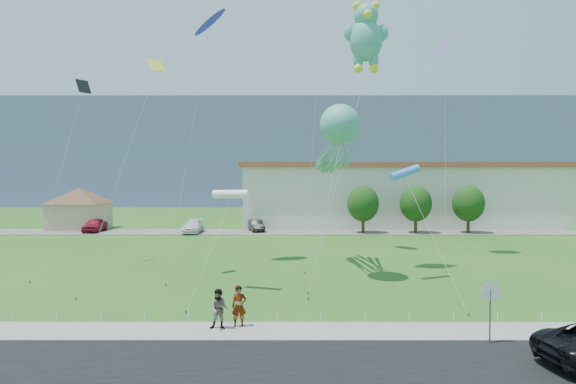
{
  "coord_description": "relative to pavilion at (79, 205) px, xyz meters",
  "views": [
    {
      "loc": [
        1.54,
        -24.31,
        6.74
      ],
      "look_at": [
        1.48,
        8.0,
        5.61
      ],
      "focal_mm": 32.0,
      "sensor_mm": 36.0,
      "label": 1
    }
  ],
  "objects": [
    {
      "name": "ground",
      "position": [
        24.0,
        -38.0,
        -3.02
      ],
      "size": [
        160.0,
        160.0,
        0.0
      ],
      "primitive_type": "plane",
      "color": "#285016",
      "rests_on": "ground"
    },
    {
      "name": "road",
      "position": [
        24.0,
        -46.0,
        -2.99
      ],
      "size": [
        80.0,
        8.0,
        0.06
      ],
      "primitive_type": "cube",
      "color": "black",
      "rests_on": "ground"
    },
    {
      "name": "sidewalk",
      "position": [
        24.0,
        -40.75,
        -2.97
      ],
      "size": [
        80.0,
        2.5,
        0.1
      ],
      "primitive_type": "cube",
      "color": "gray",
      "rests_on": "ground"
    },
    {
      "name": "parking_strip",
      "position": [
        24.0,
        -3.0,
        -2.99
      ],
      "size": [
        70.0,
        6.0,
        0.06
      ],
      "primitive_type": "cube",
      "color": "#59544C",
      "rests_on": "ground"
    },
    {
      "name": "hill_ridge",
      "position": [
        24.0,
        82.0,
        9.48
      ],
      "size": [
        160.0,
        50.0,
        25.0
      ],
      "primitive_type": "cube",
      "color": "slate",
      "rests_on": "ground"
    },
    {
      "name": "pavilion",
      "position": [
        0.0,
        0.0,
        0.0
      ],
      "size": [
        9.2,
        9.2,
        5.0
      ],
      "color": "tan",
      "rests_on": "ground"
    },
    {
      "name": "warehouse",
      "position": [
        50.0,
        6.0,
        1.1
      ],
      "size": [
        61.0,
        15.0,
        8.2
      ],
      "color": "beige",
      "rests_on": "ground"
    },
    {
      "name": "stop_sign",
      "position": [
        33.5,
        -42.21,
        -1.15
      ],
      "size": [
        0.8,
        0.07,
        2.5
      ],
      "color": "slate",
      "rests_on": "ground"
    },
    {
      "name": "rope_fence",
      "position": [
        24.0,
        -39.3,
        -2.77
      ],
      "size": [
        26.05,
        0.05,
        0.5
      ],
      "color": "white",
      "rests_on": "ground"
    },
    {
      "name": "tree_near",
      "position": [
        34.0,
        -4.0,
        0.36
      ],
      "size": [
        3.6,
        3.6,
        5.47
      ],
      "color": "#3F2B19",
      "rests_on": "ground"
    },
    {
      "name": "tree_mid",
      "position": [
        40.0,
        -4.0,
        0.36
      ],
      "size": [
        3.6,
        3.6,
        5.47
      ],
      "color": "#3F2B19",
      "rests_on": "ground"
    },
    {
      "name": "tree_far",
      "position": [
        46.0,
        -4.0,
        0.36
      ],
      "size": [
        3.6,
        3.6,
        5.47
      ],
      "color": "#3F2B19",
      "rests_on": "ground"
    },
    {
      "name": "pedestrian_left",
      "position": [
        23.36,
        -40.16,
        -2.03
      ],
      "size": [
        0.72,
        0.55,
        1.78
      ],
      "primitive_type": "imported",
      "rotation": [
        0.0,
        0.0,
        0.2
      ],
      "color": "gray",
      "rests_on": "sidewalk"
    },
    {
      "name": "pedestrian_right",
      "position": [
        22.55,
        -40.53,
        -2.06
      ],
      "size": [
        0.86,
        0.68,
        1.72
      ],
      "primitive_type": "imported",
      "rotation": [
        0.0,
        0.0,
        -0.04
      ],
      "color": "gray",
      "rests_on": "sidewalk"
    },
    {
      "name": "parked_car_red",
      "position": [
        3.01,
        -3.07,
        -2.19
      ],
      "size": [
        1.86,
        4.54,
        1.54
      ],
      "primitive_type": "imported",
      "rotation": [
        0.0,
        0.0,
        0.01
      ],
      "color": "maroon",
      "rests_on": "parking_strip"
    },
    {
      "name": "parked_car_white",
      "position": [
        14.58,
        -3.95,
        -2.25
      ],
      "size": [
        2.02,
        4.93,
        1.43
      ],
      "primitive_type": "imported",
      "rotation": [
        0.0,
        0.0,
        -0.0
      ],
      "color": "silver",
      "rests_on": "parking_strip"
    },
    {
      "name": "parked_car_black",
      "position": [
        21.69,
        -2.41,
        -2.3
      ],
      "size": [
        2.33,
        4.27,
        1.33
      ],
      "primitive_type": "imported",
      "rotation": [
        0.0,
        0.0,
        0.24
      ],
      "color": "black",
      "rests_on": "parking_strip"
    },
    {
      "name": "octopus_kite",
      "position": [
        28.8,
        -28.02,
        6.01
      ],
      "size": [
        3.56,
        13.04,
        11.2
      ],
      "color": "teal",
      "rests_on": "ground"
    },
    {
      "name": "teddy_bear_kite",
      "position": [
        30.9,
        -26.34,
        13.38
      ],
      "size": [
        5.88,
        8.57,
        18.74
      ],
      "color": "teal",
      "rests_on": "ground"
    },
    {
      "name": "small_kite_blue",
      "position": [
        19.52,
        -23.39,
        14.75
      ],
      "size": [
        2.41,
        9.11,
        18.93
      ],
      "color": "#292FEB",
      "rests_on": "ground"
    },
    {
      "name": "small_kite_black",
      "position": [
        10.03,
        -24.54,
        8.62
      ],
      "size": [
        1.34,
        7.86,
        13.76
      ],
      "color": "black",
      "rests_on": "ground"
    },
    {
      "name": "small_kite_yellow",
      "position": [
        16.48,
        -29.24,
        9.07
      ],
      "size": [
        3.37,
        7.51,
        14.32
      ],
      "color": "#D1DD34",
      "rests_on": "ground"
    },
    {
      "name": "small_kite_cyan",
      "position": [
        32.91,
        -29.74,
        3.75
      ],
      "size": [
        1.48,
        9.69,
        7.27
      ],
      "color": "#378AFA",
      "rests_on": "ground"
    },
    {
      "name": "small_kite_white",
      "position": [
        22.18,
        -32.75,
        2.52
      ],
      "size": [
        1.94,
        6.23,
        6.02
      ],
      "color": "white",
      "rests_on": "ground"
    },
    {
      "name": "small_kite_purple",
      "position": [
        38.38,
        -19.86,
        14.0
      ],
      "size": [
        3.14,
        8.59,
        18.14
      ],
      "color": "purple",
      "rests_on": "ground"
    }
  ]
}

